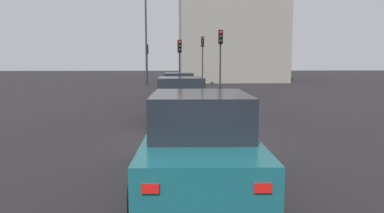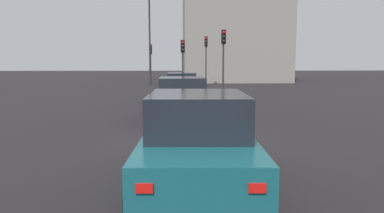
% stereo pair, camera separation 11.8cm
% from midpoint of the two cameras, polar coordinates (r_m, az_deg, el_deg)
% --- Properties ---
extents(ground_plane, '(160.00, 160.00, 0.20)m').
position_cam_midpoint_polar(ground_plane, '(9.98, -0.35, -6.02)').
color(ground_plane, black).
extents(car_navy_lead, '(4.32, 1.98, 1.57)m').
position_cam_midpoint_polar(car_navy_lead, '(19.84, -2.22, 2.98)').
color(car_navy_lead, '#141E4C').
rests_on(car_navy_lead, ground_plane).
extents(car_black_second, '(4.45, 2.07, 1.60)m').
position_cam_midpoint_polar(car_black_second, '(13.37, -2.03, 1.08)').
color(car_black_second, black).
rests_on(car_black_second, ground_plane).
extents(car_teal_third, '(4.53, 2.12, 1.65)m').
position_cam_midpoint_polar(car_teal_third, '(6.24, 0.64, -5.66)').
color(car_teal_third, '#19606B').
rests_on(car_teal_third, ground_plane).
extents(traffic_light_near_left, '(0.32, 0.30, 4.41)m').
position_cam_midpoint_polar(traffic_light_near_left, '(32.78, 1.57, 8.80)').
color(traffic_light_near_left, '#2D2D30').
rests_on(traffic_light_near_left, ground_plane).
extents(traffic_light_near_right, '(0.33, 0.31, 3.74)m').
position_cam_midpoint_polar(traffic_light_near_right, '(26.67, -2.10, 8.21)').
color(traffic_light_near_right, '#2D2D30').
rests_on(traffic_light_near_right, ground_plane).
extents(traffic_light_far_left, '(0.32, 0.28, 3.80)m').
position_cam_midpoint_polar(traffic_light_far_left, '(34.86, -7.21, 7.95)').
color(traffic_light_far_left, '#2D2D30').
rests_on(traffic_light_far_left, ground_plane).
extents(traffic_light_far_right, '(0.32, 0.28, 4.19)m').
position_cam_midpoint_polar(traffic_light_far_right, '(23.50, 4.38, 9.11)').
color(traffic_light_far_right, '#2D2D30').
rests_on(traffic_light_far_right, ground_plane).
extents(street_lamp_kerbside, '(0.56, 0.36, 8.90)m').
position_cam_midpoint_polar(street_lamp_kerbside, '(33.81, -7.37, 12.04)').
color(street_lamp_kerbside, '#2D2D30').
rests_on(street_lamp_kerbside, ground_plane).
extents(building_facade_left, '(11.30, 11.15, 13.84)m').
position_cam_midpoint_polar(building_facade_left, '(42.60, 5.73, 13.44)').
color(building_facade_left, gray).
rests_on(building_facade_left, ground_plane).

